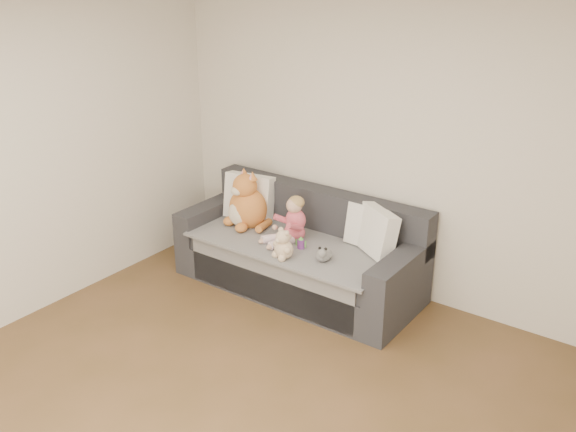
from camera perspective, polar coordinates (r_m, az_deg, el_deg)
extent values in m
plane|color=white|center=(3.17, -10.28, 17.92)|extent=(5.00, 5.00, 0.00)
plane|color=beige|center=(5.44, 9.85, 5.79)|extent=(4.50, 0.00, 4.50)
cube|color=#2A2B30|center=(5.81, 0.87, -5.01)|extent=(2.20, 0.90, 0.30)
cube|color=#2A2B30|center=(5.69, 0.71, -3.12)|extent=(1.90, 0.80, 0.15)
cube|color=#2A2B30|center=(5.87, 2.86, 0.61)|extent=(2.20, 0.20, 0.40)
cube|color=#2A2B30|center=(6.26, -6.63, -0.06)|extent=(0.20, 0.90, 0.30)
cube|color=#2A2B30|center=(5.23, 9.93, -4.99)|extent=(0.20, 0.90, 0.30)
cube|color=gray|center=(5.64, 0.60, -2.39)|extent=(1.85, 0.88, 0.02)
cube|color=gray|center=(5.46, -1.79, -6.04)|extent=(1.70, 0.02, 0.41)
cube|color=white|center=(6.06, -3.48, 1.72)|extent=(0.50, 0.29, 0.44)
cube|color=white|center=(5.53, 7.19, -0.92)|extent=(0.41, 0.20, 0.38)
cube|color=white|center=(5.40, 7.92, -1.39)|extent=(0.46, 0.39, 0.40)
ellipsoid|color=#DE4E7A|center=(5.64, 0.60, -1.42)|extent=(0.20, 0.16, 0.16)
ellipsoid|color=#DE4E7A|center=(5.60, 0.68, -0.35)|extent=(0.19, 0.16, 0.21)
ellipsoid|color=#DBAA8C|center=(5.54, 0.57, 0.96)|extent=(0.14, 0.14, 0.14)
ellipsoid|color=tan|center=(5.54, 0.73, 1.22)|extent=(0.15, 0.15, 0.11)
cylinder|color=#DE4E7A|center=(5.65, -0.38, -0.34)|extent=(0.17, 0.18, 0.13)
cylinder|color=#DE4E7A|center=(5.50, 0.61, -0.99)|extent=(0.07, 0.20, 0.13)
ellipsoid|color=#DBAA8C|center=(5.66, -1.17, -1.01)|extent=(0.05, 0.05, 0.05)
ellipsoid|color=#DBAA8C|center=(5.47, 0.09, -1.88)|extent=(0.05, 0.05, 0.05)
cylinder|color=#E5B2C6|center=(5.62, -1.17, -1.97)|extent=(0.19, 0.25, 0.08)
cylinder|color=#E5B2C6|center=(5.53, -0.59, -2.38)|extent=(0.14, 0.26, 0.08)
ellipsoid|color=#DBAA8C|center=(5.58, -2.32, -2.22)|extent=(0.05, 0.08, 0.04)
ellipsoid|color=#DBAA8C|center=(5.47, -1.62, -2.75)|extent=(0.05, 0.08, 0.04)
ellipsoid|color=#C67A2C|center=(5.92, -3.56, 0.70)|extent=(0.37, 0.32, 0.39)
ellipsoid|color=beige|center=(5.86, -4.57, 0.15)|extent=(0.19, 0.09, 0.21)
ellipsoid|color=#C67A2C|center=(5.82, -3.85, 2.68)|extent=(0.22, 0.22, 0.22)
ellipsoid|color=beige|center=(5.78, -4.64, 2.20)|extent=(0.11, 0.07, 0.08)
cone|color=#C67A2C|center=(5.86, -3.95, 3.93)|extent=(0.11, 0.11, 0.08)
cone|color=pink|center=(5.86, -4.06, 3.85)|extent=(0.07, 0.07, 0.05)
cone|color=#C67A2C|center=(5.76, -3.17, 3.59)|extent=(0.11, 0.11, 0.08)
cone|color=pink|center=(5.75, -3.29, 3.52)|extent=(0.07, 0.07, 0.05)
ellipsoid|color=#C67A2C|center=(5.97, -5.23, -0.44)|extent=(0.11, 0.13, 0.09)
ellipsoid|color=#C67A2C|center=(5.82, -4.16, -1.03)|extent=(0.11, 0.13, 0.09)
cylinder|color=#C67A2C|center=(5.86, -2.16, -0.84)|extent=(0.13, 0.26, 0.09)
ellipsoid|color=beige|center=(5.31, -0.38, -2.97)|extent=(0.17, 0.14, 0.17)
ellipsoid|color=beige|center=(5.26, -0.47, -1.90)|extent=(0.12, 0.12, 0.12)
ellipsoid|color=beige|center=(5.27, -0.63, -1.22)|extent=(0.04, 0.04, 0.04)
ellipsoid|color=beige|center=(5.21, -0.13, -1.52)|extent=(0.04, 0.04, 0.04)
ellipsoid|color=beige|center=(5.24, -0.88, -2.15)|extent=(0.04, 0.04, 0.04)
ellipsoid|color=beige|center=(5.35, -1.02, -2.49)|extent=(0.06, 0.06, 0.06)
ellipsoid|color=beige|center=(5.23, -0.09, -3.07)|extent=(0.06, 0.06, 0.06)
ellipsoid|color=beige|center=(5.34, -1.10, -3.43)|extent=(0.07, 0.07, 0.07)
ellipsoid|color=beige|center=(5.27, -0.55, -3.78)|extent=(0.07, 0.07, 0.07)
ellipsoid|color=white|center=(5.28, 3.23, -3.45)|extent=(0.12, 0.15, 0.11)
ellipsoid|color=white|center=(5.19, 3.06, -3.32)|extent=(0.07, 0.07, 0.07)
ellipsoid|color=black|center=(5.19, 2.84, -2.88)|extent=(0.03, 0.03, 0.03)
ellipsoid|color=black|center=(5.18, 3.37, -2.94)|extent=(0.03, 0.03, 0.03)
cylinder|color=#743289|center=(5.49, 1.15, -2.49)|extent=(0.07, 0.07, 0.08)
cone|color=#56AD42|center=(5.46, 1.16, -1.99)|extent=(0.07, 0.07, 0.03)
cylinder|color=#56AD42|center=(5.50, 0.75, -2.35)|extent=(0.02, 0.02, 0.06)
cylinder|color=#56AD42|center=(5.47, 1.56, -2.53)|extent=(0.02, 0.02, 0.06)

